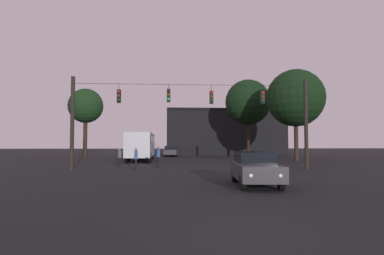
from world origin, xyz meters
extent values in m
plane|color=black|center=(0.00, 24.50, 0.00)|extent=(168.00, 168.00, 0.00)
cylinder|color=black|center=(-8.59, 16.75, 3.36)|extent=(0.28, 0.28, 6.72)
cylinder|color=black|center=(8.59, 16.75, 3.36)|extent=(0.28, 0.28, 6.72)
cylinder|color=black|center=(0.00, 16.75, 6.23)|extent=(17.17, 0.02, 0.02)
cylinder|color=black|center=(-5.32, 16.75, 6.01)|extent=(0.03, 0.03, 0.42)
cube|color=black|center=(-5.32, 16.75, 5.33)|extent=(0.26, 0.32, 0.95)
sphere|color=red|center=(-5.32, 16.57, 5.63)|extent=(0.20, 0.20, 0.20)
sphere|color=#5B3D0C|center=(-5.32, 16.57, 5.33)|extent=(0.20, 0.20, 0.20)
sphere|color=#0C4219|center=(-5.32, 16.57, 5.03)|extent=(0.20, 0.20, 0.20)
cylinder|color=black|center=(-1.73, 16.75, 6.05)|extent=(0.03, 0.03, 0.33)
cube|color=black|center=(-1.73, 16.75, 5.41)|extent=(0.26, 0.32, 0.95)
sphere|color=#510A0A|center=(-1.73, 16.57, 5.71)|extent=(0.20, 0.20, 0.20)
sphere|color=#5B3D0C|center=(-1.73, 16.57, 5.41)|extent=(0.20, 0.20, 0.20)
sphere|color=#1EE04C|center=(-1.73, 16.57, 5.11)|extent=(0.20, 0.20, 0.20)
cylinder|color=black|center=(1.43, 16.75, 6.00)|extent=(0.03, 0.03, 0.43)
cube|color=black|center=(1.43, 16.75, 5.31)|extent=(0.26, 0.32, 0.95)
sphere|color=red|center=(1.43, 16.57, 5.61)|extent=(0.20, 0.20, 0.20)
sphere|color=#5B3D0C|center=(1.43, 16.57, 5.31)|extent=(0.20, 0.20, 0.20)
sphere|color=#0C4219|center=(1.43, 16.57, 5.01)|extent=(0.20, 0.20, 0.20)
cylinder|color=black|center=(5.27, 16.75, 6.02)|extent=(0.03, 0.03, 0.40)
cube|color=black|center=(5.27, 16.75, 5.35)|extent=(0.26, 0.32, 0.95)
sphere|color=red|center=(5.27, 16.57, 5.65)|extent=(0.20, 0.20, 0.20)
sphere|color=#5B3D0C|center=(5.27, 16.57, 5.35)|extent=(0.20, 0.20, 0.20)
sphere|color=#0C4219|center=(5.27, 16.57, 5.05)|extent=(0.20, 0.20, 0.20)
cube|color=#B7BCC6|center=(-4.81, 29.44, 1.75)|extent=(2.60, 11.02, 2.50)
cube|color=black|center=(-4.81, 29.44, 2.36)|extent=(2.64, 10.36, 0.70)
cylinder|color=black|center=(-5.96, 33.39, 0.50)|extent=(0.29, 1.00, 1.00)
cylinder|color=black|center=(-3.74, 33.41, 0.50)|extent=(0.29, 1.00, 1.00)
cylinder|color=black|center=(-5.90, 27.23, 0.50)|extent=(0.29, 1.00, 1.00)
cylinder|color=black|center=(-3.68, 27.25, 0.50)|extent=(0.29, 1.00, 1.00)
cylinder|color=black|center=(-5.88, 25.25, 0.50)|extent=(0.29, 1.00, 1.00)
cylinder|color=black|center=(-3.66, 25.27, 0.50)|extent=(0.29, 1.00, 1.00)
cube|color=beige|center=(-4.84, 32.74, 2.36)|extent=(2.57, 0.82, 0.56)
cube|color=beige|center=(-4.79, 26.69, 2.36)|extent=(2.57, 0.82, 0.56)
cube|color=#2D2D33|center=(2.27, 7.87, 0.66)|extent=(2.12, 4.42, 0.68)
cube|color=black|center=(2.28, 8.02, 1.26)|extent=(1.75, 2.43, 0.52)
cylinder|color=black|center=(2.95, 6.40, 0.32)|extent=(0.27, 0.65, 0.64)
cylinder|color=black|center=(1.38, 6.52, 0.32)|extent=(0.27, 0.65, 0.64)
cylinder|color=black|center=(3.17, 9.23, 0.32)|extent=(0.27, 0.65, 0.64)
cylinder|color=black|center=(1.59, 9.35, 0.32)|extent=(0.27, 0.65, 0.64)
sphere|color=white|center=(2.69, 5.74, 0.66)|extent=(0.18, 0.18, 0.18)
sphere|color=white|center=(1.54, 5.82, 0.66)|extent=(0.18, 0.18, 0.18)
cube|color=#2D2D33|center=(-1.52, 39.67, 0.66)|extent=(2.00, 4.38, 0.68)
cube|color=black|center=(-1.53, 39.52, 1.26)|extent=(1.69, 2.39, 0.52)
cylinder|color=black|center=(-2.24, 41.13, 0.32)|extent=(0.25, 0.65, 0.64)
cylinder|color=black|center=(-0.67, 41.05, 0.32)|extent=(0.25, 0.65, 0.64)
cylinder|color=black|center=(-2.38, 38.29, 0.32)|extent=(0.25, 0.65, 0.64)
cylinder|color=black|center=(-0.80, 38.22, 0.32)|extent=(0.25, 0.65, 0.64)
sphere|color=white|center=(-2.00, 41.80, 0.66)|extent=(0.18, 0.18, 0.18)
sphere|color=white|center=(-0.85, 41.74, 0.66)|extent=(0.18, 0.18, 0.18)
cylinder|color=black|center=(-5.65, 19.50, 0.38)|extent=(0.14, 0.14, 0.76)
cylinder|color=black|center=(-5.71, 19.65, 0.38)|extent=(0.14, 0.14, 0.76)
cube|color=#4C4C56|center=(-5.68, 19.58, 1.04)|extent=(0.36, 0.42, 0.57)
sphere|color=#8C6B51|center=(-5.68, 19.58, 1.43)|extent=(0.21, 0.21, 0.21)
cylinder|color=black|center=(-2.57, 18.68, 0.42)|extent=(0.14, 0.14, 0.84)
cylinder|color=black|center=(-2.52, 18.53, 0.42)|extent=(0.14, 0.14, 0.84)
cube|color=#2D4C7F|center=(-2.55, 18.61, 1.16)|extent=(0.34, 0.42, 0.63)
sphere|color=#8C6B51|center=(-2.55, 18.61, 1.59)|extent=(0.23, 0.23, 0.23)
cylinder|color=black|center=(-4.09, 17.00, 0.39)|extent=(0.14, 0.14, 0.78)
cylinder|color=black|center=(-4.06, 16.85, 0.39)|extent=(0.14, 0.14, 0.78)
cube|color=#2D4C7F|center=(-4.07, 16.93, 1.07)|extent=(0.29, 0.39, 0.58)
sphere|color=#8C6B51|center=(-4.07, 16.93, 1.47)|extent=(0.21, 0.21, 0.21)
cube|color=black|center=(7.46, 49.00, 3.48)|extent=(19.16, 12.61, 6.95)
cube|color=black|center=(7.46, 49.00, 7.20)|extent=(19.16, 12.61, 0.50)
cylinder|color=black|center=(8.98, 36.13, 2.67)|extent=(0.42, 0.42, 5.35)
sphere|color=black|center=(8.98, 36.13, 7.51)|extent=(6.17, 6.17, 6.17)
cylinder|color=#2D2116|center=(-13.38, 38.66, 2.73)|extent=(0.55, 0.55, 5.46)
sphere|color=black|center=(-13.38, 38.66, 7.14)|extent=(4.80, 4.80, 4.80)
cylinder|color=#2D2116|center=(12.28, 27.79, 2.36)|extent=(0.46, 0.46, 4.71)
sphere|color=black|center=(12.28, 27.79, 6.94)|extent=(6.37, 6.37, 6.37)
camera|label=1|loc=(-1.61, -6.49, 1.93)|focal=29.83mm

